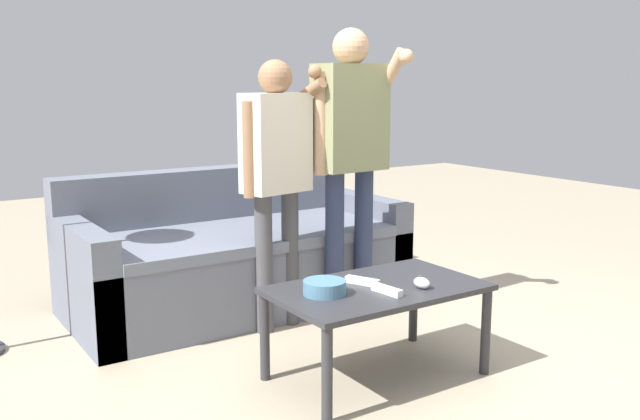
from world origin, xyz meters
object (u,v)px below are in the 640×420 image
object	(u,v)px
snack_bowl	(324,287)
player_center	(276,163)
coffee_table	(377,298)
player_right	(351,139)
game_remote_wand_near	(387,290)
game_remote_wand_far	(362,281)
game_remote_nunchuk	(422,283)
couch	(235,258)

from	to	relation	value
snack_bowl	player_center	bearing A→B (deg)	74.57
snack_bowl	player_center	xyz separation A→B (m)	(0.21, 0.77, 0.44)
coffee_table	player_center	xyz separation A→B (m)	(-0.05, 0.80, 0.53)
coffee_table	player_right	xyz separation A→B (m)	(0.39, 0.75, 0.63)
player_center	player_right	xyz separation A→B (m)	(0.44, -0.05, 0.11)
game_remote_wand_near	game_remote_wand_far	world-z (taller)	same
player_center	game_remote_nunchuk	bearing A→B (deg)	-78.24
player_right	game_remote_wand_far	size ratio (longest dim) A/B	9.90
game_remote_wand_near	snack_bowl	bearing A→B (deg)	148.90
couch	game_remote_wand_far	world-z (taller)	couch
player_right	game_remote_nunchuk	bearing A→B (deg)	-105.62
snack_bowl	game_remote_wand_near	xyz separation A→B (m)	(0.23, -0.14, -0.01)
coffee_table	game_remote_wand_far	bearing A→B (deg)	123.87
snack_bowl	game_remote_nunchuk	bearing A→B (deg)	-21.63
game_remote_nunchuk	player_center	bearing A→B (deg)	101.76
game_remote_wand_near	couch	bearing A→B (deg)	91.16
coffee_table	game_remote_wand_near	bearing A→B (deg)	-106.55
snack_bowl	game_remote_wand_near	distance (m)	0.27
coffee_table	game_remote_nunchuk	size ratio (longest dim) A/B	10.59
player_right	game_remote_wand_far	distance (m)	0.99
player_center	coffee_table	bearing A→B (deg)	-86.47
couch	coffee_table	bearing A→B (deg)	-87.31
coffee_table	game_remote_wand_far	xyz separation A→B (m)	(-0.04, 0.06, 0.07)
player_right	game_remote_wand_far	xyz separation A→B (m)	(-0.43, -0.69, -0.56)
couch	game_remote_nunchuk	xyz separation A→B (m)	(0.20, -1.42, 0.16)
couch	player_right	xyz separation A→B (m)	(0.45, -0.54, 0.72)
couch	player_right	bearing A→B (deg)	-50.35
couch	game_remote_wand_far	distance (m)	1.24
snack_bowl	game_remote_nunchuk	xyz separation A→B (m)	(0.40, -0.16, -0.01)
player_right	coffee_table	bearing A→B (deg)	-117.56
game_remote_nunchuk	player_center	size ratio (longest dim) A/B	0.06
coffee_table	game_remote_wand_near	distance (m)	0.13
game_remote_nunchuk	coffee_table	bearing A→B (deg)	137.62
couch	game_remote_wand_near	xyz separation A→B (m)	(0.03, -1.40, 0.16)
couch	game_remote_wand_far	size ratio (longest dim) A/B	11.93
player_center	game_remote_wand_far	size ratio (longest dim) A/B	8.84
couch	coffee_table	xyz separation A→B (m)	(0.06, -1.29, 0.09)
player_center	game_remote_wand_near	bearing A→B (deg)	-88.94
game_remote_nunchuk	game_remote_wand_far	bearing A→B (deg)	134.04
game_remote_nunchuk	game_remote_wand_near	size ratio (longest dim) A/B	0.54
couch	game_remote_wand_near	size ratio (longest dim) A/B	11.87
coffee_table	player_right	world-z (taller)	player_right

